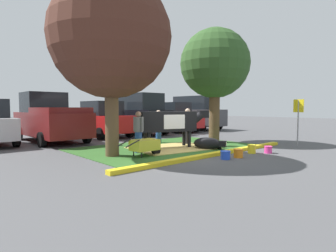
{
  "coord_description": "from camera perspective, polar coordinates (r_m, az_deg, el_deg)",
  "views": [
    {
      "loc": [
        -7.04,
        -6.66,
        1.64
      ],
      "look_at": [
        0.44,
        1.7,
        0.9
      ],
      "focal_mm": 29.39,
      "sensor_mm": 36.0,
      "label": 1
    }
  ],
  "objects": [
    {
      "name": "grass_island",
      "position": [
        11.4,
        -0.15,
        -4.44
      ],
      "size": [
        7.21,
        4.78,
        0.02
      ],
      "primitive_type": "cube",
      "color": "#2D5B23",
      "rests_on": "ground"
    },
    {
      "name": "shade_tree_left",
      "position": [
        9.7,
        -11.79,
        17.44
      ],
      "size": [
        4.02,
        4.02,
        5.98
      ],
      "color": "brown",
      "rests_on": "ground"
    },
    {
      "name": "wheelbarrow",
      "position": [
        9.3,
        -4.74,
        -3.99
      ],
      "size": [
        1.6,
        0.62,
        0.63
      ],
      "color": "gold",
      "rests_on": "ground"
    },
    {
      "name": "ground_plane",
      "position": [
        9.83,
        4.72,
        -5.84
      ],
      "size": [
        80.0,
        80.0,
        0.0
      ],
      "primitive_type": "plane",
      "color": "#4C4C4F"
    },
    {
      "name": "suv_dark_grey",
      "position": [
        21.09,
        5.68,
        2.75
      ],
      "size": [
        2.15,
        4.61,
        2.52
      ],
      "color": "#3D3D42",
      "rests_on": "ground"
    },
    {
      "name": "calf_lying",
      "position": [
        10.94,
        8.33,
        -3.63
      ],
      "size": [
        0.92,
        1.31,
        0.48
      ],
      "color": "black",
      "rests_on": "ground"
    },
    {
      "name": "bucket_pink",
      "position": [
        10.63,
        20.05,
        -4.59
      ],
      "size": [
        0.29,
        0.29,
        0.26
      ],
      "color": "#EA3893",
      "rests_on": "ground"
    },
    {
      "name": "person_visitor_far",
      "position": [
        10.0,
        -6.16,
        -1.02
      ],
      "size": [
        0.34,
        0.53,
        1.52
      ],
      "color": "#23478C",
      "rests_on": "ground"
    },
    {
      "name": "pickup_truck_maroon",
      "position": [
        14.6,
        -23.27,
        1.41
      ],
      "size": [
        2.25,
        5.41,
        2.42
      ],
      "color": "maroon",
      "rests_on": "ground"
    },
    {
      "name": "sedan_blue",
      "position": [
        19.13,
        0.9,
        1.81
      ],
      "size": [
        2.05,
        4.41,
        2.02
      ],
      "color": "red",
      "rests_on": "ground"
    },
    {
      "name": "shade_tree_right",
      "position": [
        13.29,
        9.69,
        12.5
      ],
      "size": [
        3.23,
        3.23,
        5.33
      ],
      "color": "brown",
      "rests_on": "ground"
    },
    {
      "name": "person_visitor_near",
      "position": [
        12.78,
        -1.98,
        0.09
      ],
      "size": [
        0.48,
        0.34,
        1.53
      ],
      "color": "#23478C",
      "rests_on": "ground"
    },
    {
      "name": "sedan_red",
      "position": [
        16.12,
        -13.51,
        1.34
      ],
      "size": [
        2.05,
        4.41,
        2.02
      ],
      "color": "red",
      "rests_on": "ground"
    },
    {
      "name": "cow_holstein",
      "position": [
        11.13,
        0.41,
        0.9
      ],
      "size": [
        3.04,
        1.43,
        1.54
      ],
      "color": "black",
      "rests_on": "ground"
    },
    {
      "name": "bucket_blue",
      "position": [
        9.01,
        11.82,
        -5.87
      ],
      "size": [
        0.33,
        0.33,
        0.27
      ],
      "color": "blue",
      "rests_on": "ground"
    },
    {
      "name": "bucket_yellow",
      "position": [
        10.42,
        16.97,
        -4.54
      ],
      "size": [
        0.31,
        0.31,
        0.31
      ],
      "color": "yellow",
      "rests_on": "ground"
    },
    {
      "name": "parking_sign",
      "position": [
        13.24,
        25.41,
        2.46
      ],
      "size": [
        0.06,
        0.44,
        2.01
      ],
      "color": "#99999E",
      "rests_on": "ground"
    },
    {
      "name": "hay_bedding",
      "position": [
        11.12,
        1.03,
        -4.58
      ],
      "size": [
        3.5,
        2.82,
        0.04
      ],
      "primitive_type": "cube",
      "rotation": [
        0.0,
        0.0,
        -0.14
      ],
      "color": "tan",
      "rests_on": "ground"
    },
    {
      "name": "curb_yellow",
      "position": [
        9.67,
        9.97,
        -5.69
      ],
      "size": [
        8.41,
        0.24,
        0.12
      ],
      "primitive_type": "cube",
      "color": "yellow",
      "rests_on": "ground"
    },
    {
      "name": "suv_black",
      "position": [
        17.33,
        -6.26,
        2.53
      ],
      "size": [
        2.15,
        4.61,
        2.52
      ],
      "color": "black",
      "rests_on": "ground"
    },
    {
      "name": "bucket_orange",
      "position": [
        9.41,
        14.38,
        -5.46
      ],
      "size": [
        0.33,
        0.33,
        0.29
      ],
      "color": "orange",
      "rests_on": "ground"
    },
    {
      "name": "person_handler",
      "position": [
        12.28,
        4.1,
        0.16
      ],
      "size": [
        0.34,
        0.48,
        1.62
      ],
      "color": "black",
      "rests_on": "ground"
    }
  ]
}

